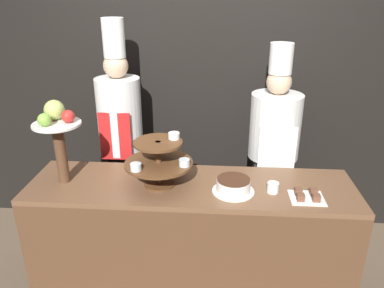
# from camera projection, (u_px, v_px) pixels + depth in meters

# --- Properties ---
(wall_back) EXTENTS (10.00, 0.06, 2.80)m
(wall_back) POSITION_uv_depth(u_px,v_px,m) (199.00, 75.00, 3.20)
(wall_back) COLOR black
(wall_back) RESTS_ON ground_plane
(buffet_counter) EXTENTS (2.18, 0.59, 0.87)m
(buffet_counter) POSITION_uv_depth(u_px,v_px,m) (191.00, 238.00, 2.67)
(buffet_counter) COLOR brown
(buffet_counter) RESTS_ON ground_plane
(tiered_stand) EXTENTS (0.45, 0.45, 0.35)m
(tiered_stand) POSITION_uv_depth(u_px,v_px,m) (159.00, 159.00, 2.42)
(tiered_stand) COLOR brown
(tiered_stand) RESTS_ON buffet_counter
(fruit_pedestal) EXTENTS (0.31, 0.31, 0.55)m
(fruit_pedestal) POSITION_uv_depth(u_px,v_px,m) (57.00, 128.00, 2.41)
(fruit_pedestal) COLOR brown
(fruit_pedestal) RESTS_ON buffet_counter
(cake_round) EXTENTS (0.27, 0.27, 0.09)m
(cake_round) POSITION_uv_depth(u_px,v_px,m) (233.00, 186.00, 2.39)
(cake_round) COLOR white
(cake_round) RESTS_ON buffet_counter
(cup_white) EXTENTS (0.07, 0.07, 0.07)m
(cup_white) POSITION_uv_depth(u_px,v_px,m) (273.00, 187.00, 2.39)
(cup_white) COLOR white
(cup_white) RESTS_ON buffet_counter
(cake_square_tray) EXTENTS (0.21, 0.19, 0.05)m
(cake_square_tray) POSITION_uv_depth(u_px,v_px,m) (307.00, 196.00, 2.33)
(cake_square_tray) COLOR white
(cake_square_tray) RESTS_ON buffet_counter
(chef_left) EXTENTS (0.35, 0.35, 1.89)m
(chef_left) POSITION_uv_depth(u_px,v_px,m) (121.00, 131.00, 3.04)
(chef_left) COLOR #28282D
(chef_left) RESTS_ON ground_plane
(chef_center_left) EXTENTS (0.40, 0.40, 1.72)m
(chef_center_left) POSITION_uv_depth(u_px,v_px,m) (273.00, 145.00, 2.99)
(chef_center_left) COLOR #28282D
(chef_center_left) RESTS_ON ground_plane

